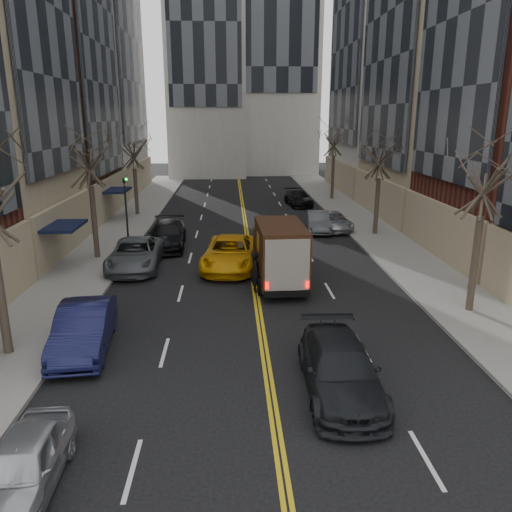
# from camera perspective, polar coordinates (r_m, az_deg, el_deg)

# --- Properties ---
(sidewalk_left) EXTENTS (4.00, 66.00, 0.15)m
(sidewalk_left) POSITION_cam_1_polar(r_m,az_deg,el_deg) (36.73, -15.30, 2.78)
(sidewalk_left) COLOR slate
(sidewalk_left) RESTS_ON ground
(sidewalk_right) EXTENTS (4.00, 66.00, 0.15)m
(sidewalk_right) POSITION_cam_1_polar(r_m,az_deg,el_deg) (37.28, 12.88, 3.13)
(sidewalk_right) COLOR slate
(sidewalk_right) RESTS_ON ground
(streetwall_left) EXTENTS (14.00, 49.50, 36.00)m
(streetwall_left) POSITION_cam_1_polar(r_m,az_deg,el_deg) (42.43, -26.43, 24.57)
(streetwall_left) COLOR #562319
(streetwall_left) RESTS_ON ground
(streetwall_right) EXTENTS (12.26, 49.00, 34.00)m
(streetwall_right) POSITION_cam_1_polar(r_m,az_deg,el_deg) (44.41, 22.29, 23.92)
(streetwall_right) COLOR #4C301E
(streetwall_right) RESTS_ON ground
(tree_lf_mid) EXTENTS (3.20, 3.20, 8.91)m
(tree_lf_mid) POSITION_cam_1_polar(r_m,az_deg,el_deg) (29.06, -18.73, 12.25)
(tree_lf_mid) COLOR #382D23
(tree_lf_mid) RESTS_ON sidewalk_left
(tree_lf_far) EXTENTS (3.20, 3.20, 8.12)m
(tree_lf_far) POSITION_cam_1_polar(r_m,az_deg,el_deg) (41.75, -13.91, 12.65)
(tree_lf_far) COLOR #382D23
(tree_lf_far) RESTS_ON sidewalk_left
(tree_rt_near) EXTENTS (3.20, 3.20, 8.71)m
(tree_rt_near) POSITION_cam_1_polar(r_m,az_deg,el_deg) (21.48, 24.97, 10.27)
(tree_rt_near) COLOR #382D23
(tree_rt_near) RESTS_ON sidewalk_right
(tree_rt_mid) EXTENTS (3.20, 3.20, 8.32)m
(tree_rt_mid) POSITION_cam_1_polar(r_m,az_deg,el_deg) (34.50, 14.08, 12.31)
(tree_rt_mid) COLOR #382D23
(tree_rt_mid) RESTS_ON sidewalk_right
(tree_rt_far) EXTENTS (3.20, 3.20, 9.11)m
(tree_rt_far) POSITION_cam_1_polar(r_m,az_deg,el_deg) (49.02, 8.98, 14.14)
(tree_rt_far) COLOR #382D23
(tree_rt_far) RESTS_ON sidewalk_right
(traffic_signal) EXTENTS (0.29, 0.26, 4.70)m
(traffic_signal) POSITION_cam_1_polar(r_m,az_deg,el_deg) (31.07, -14.65, 5.70)
(traffic_signal) COLOR black
(traffic_signal) RESTS_ON sidewalk_left
(ups_truck) EXTENTS (2.47, 5.72, 3.09)m
(ups_truck) POSITION_cam_1_polar(r_m,az_deg,el_deg) (24.06, 2.68, 0.29)
(ups_truck) COLOR black
(ups_truck) RESTS_ON ground
(observer_sedan) EXTENTS (2.26, 5.28, 1.52)m
(observer_sedan) POSITION_cam_1_polar(r_m,az_deg,el_deg) (15.29, 9.59, -12.63)
(observer_sedan) COLOR black
(observer_sedan) RESTS_ON ground
(taxi) EXTENTS (3.35, 6.21, 1.65)m
(taxi) POSITION_cam_1_polar(r_m,az_deg,el_deg) (26.89, -2.96, 0.34)
(taxi) COLOR orange
(taxi) RESTS_ON ground
(pedestrian) EXTENTS (0.53, 0.74, 1.91)m
(pedestrian) POSITION_cam_1_polar(r_m,az_deg,el_deg) (23.25, -0.04, -1.80)
(pedestrian) COLOR black
(pedestrian) RESTS_ON ground
(parked_lf_a) EXTENTS (1.63, 3.84, 1.30)m
(parked_lf_a) POSITION_cam_1_polar(r_m,az_deg,el_deg) (12.80, -25.09, -20.85)
(parked_lf_a) COLOR #B8BBC1
(parked_lf_a) RESTS_ON ground
(parked_lf_b) EXTENTS (2.19, 5.05, 1.62)m
(parked_lf_b) POSITION_cam_1_polar(r_m,az_deg,el_deg) (18.58, -19.08, -7.84)
(parked_lf_b) COLOR #111337
(parked_lf_b) RESTS_ON ground
(parked_lf_c) EXTENTS (2.76, 5.73, 1.57)m
(parked_lf_c) POSITION_cam_1_polar(r_m,az_deg,el_deg) (27.55, -13.63, 0.19)
(parked_lf_c) COLOR #55595D
(parked_lf_c) RESTS_ON ground
(parked_lf_d) EXTENTS (2.46, 5.55, 1.58)m
(parked_lf_d) POSITION_cam_1_polar(r_m,az_deg,el_deg) (31.58, -10.14, 2.37)
(parked_lf_d) COLOR black
(parked_lf_d) RESTS_ON ground
(parked_lf_e) EXTENTS (1.86, 4.27, 1.43)m
(parked_lf_e) POSITION_cam_1_polar(r_m,az_deg,el_deg) (33.19, -9.89, 2.90)
(parked_lf_e) COLOR #AFB2B7
(parked_lf_e) RESTS_ON ground
(parked_rt_a) EXTENTS (1.82, 4.40, 1.42)m
(parked_rt_a) POSITION_cam_1_polar(r_m,az_deg,el_deg) (35.73, 7.14, 3.91)
(parked_rt_a) COLOR #474A4E
(parked_rt_a) RESTS_ON ground
(parked_rt_b) EXTENTS (2.33, 4.68, 1.27)m
(parked_rt_b) POSITION_cam_1_polar(r_m,az_deg,el_deg) (36.44, 8.87, 3.96)
(parked_rt_b) COLOR #B1B4B9
(parked_rt_b) RESTS_ON ground
(parked_rt_c) EXTENTS (2.42, 4.91, 1.37)m
(parked_rt_c) POSITION_cam_1_polar(r_m,az_deg,el_deg) (46.05, 4.86, 6.61)
(parked_rt_c) COLOR black
(parked_rt_c) RESTS_ON ground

